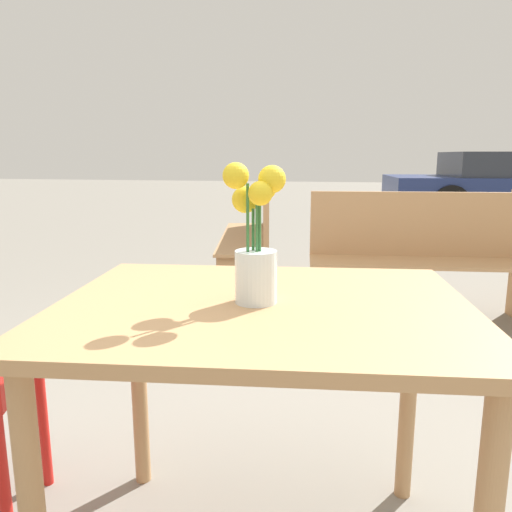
{
  "coord_description": "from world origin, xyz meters",
  "views": [
    {
      "loc": [
        0.19,
        -1.12,
        1.07
      ],
      "look_at": [
        -0.02,
        -0.01,
        0.84
      ],
      "focal_mm": 35.0,
      "sensor_mm": 36.0,
      "label": 1
    }
  ],
  "objects": [
    {
      "name": "bench_far",
      "position": [
        -0.53,
        2.68,
        0.46
      ],
      "size": [
        0.61,
        1.56,
        0.85
      ],
      "color": "tan",
      "rests_on": "ground_plane"
    },
    {
      "name": "table_front",
      "position": [
        0.0,
        0.0,
        0.63
      ],
      "size": [
        1.04,
        0.85,
        0.73
      ],
      "color": "tan",
      "rests_on": "ground_plane"
    },
    {
      "name": "bench_middle",
      "position": [
        0.75,
        2.01,
        0.46
      ],
      "size": [
        1.6,
        0.49,
        0.85
      ],
      "color": "tan",
      "rests_on": "ground_plane"
    },
    {
      "name": "flower_vase",
      "position": [
        -0.02,
        -0.01,
        0.86
      ],
      "size": [
        0.14,
        0.13,
        0.33
      ],
      "color": "silver",
      "rests_on": "table_front"
    }
  ]
}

